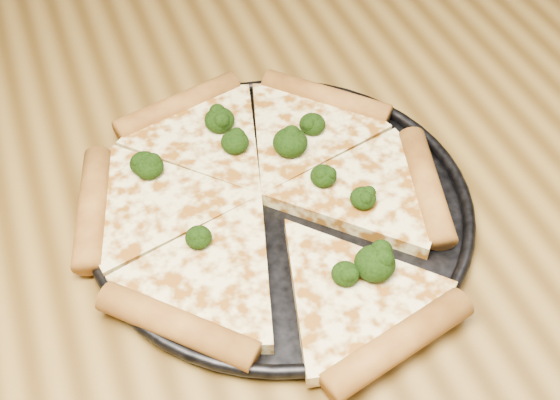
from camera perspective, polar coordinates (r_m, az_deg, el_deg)
name	(u,v)px	position (r m, az deg, el deg)	size (l,w,h in m)	color
dining_table	(160,308)	(0.72, -9.07, -8.09)	(1.20, 0.90, 0.75)	brown
pizza_pan	(280,206)	(0.66, 0.00, -0.49)	(0.34, 0.34, 0.02)	black
pizza	(265,200)	(0.65, -1.11, -0.03)	(0.34, 0.37, 0.03)	#FFF09C
broccoli_florets	(271,177)	(0.65, -0.67, 1.73)	(0.19, 0.23, 0.02)	black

